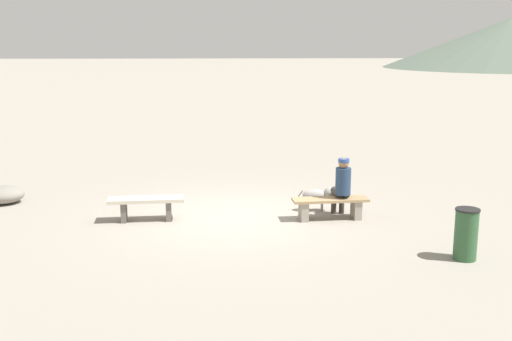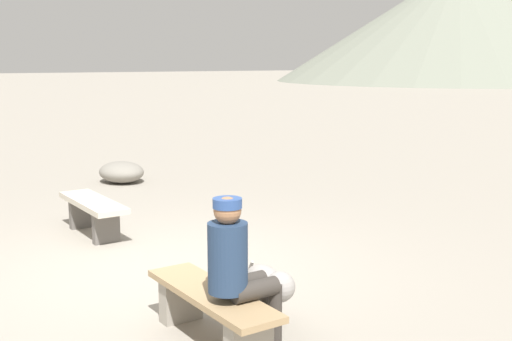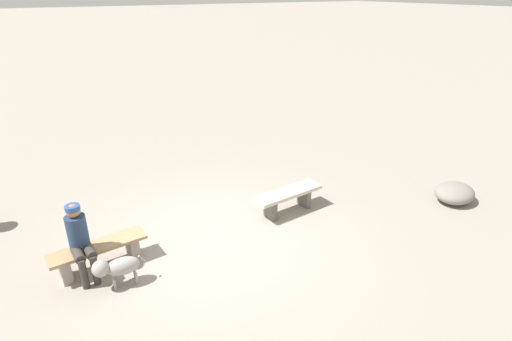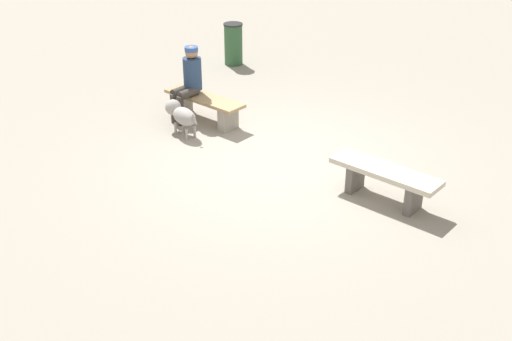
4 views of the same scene
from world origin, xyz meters
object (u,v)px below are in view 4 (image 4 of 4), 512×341
object	(u,v)px
bench_right	(204,105)
trash_bin	(233,44)
bench_left	(385,177)
seated_person	(189,79)
dog	(181,114)

from	to	relation	value
bench_right	trash_bin	world-z (taller)	trash_bin
bench_left	bench_right	size ratio (longest dim) A/B	0.98
seated_person	trash_bin	xyz separation A→B (m)	(1.59, -2.53, -0.28)
bench_right	bench_left	bearing A→B (deg)	174.53
trash_bin	bench_left	bearing A→B (deg)	155.53
bench_left	seated_person	xyz separation A→B (m)	(3.95, 0.01, 0.37)
trash_bin	seated_person	bearing A→B (deg)	122.19
bench_right	trash_bin	distance (m)	3.04
bench_left	trash_bin	size ratio (longest dim) A/B	1.77
bench_right	dog	world-z (taller)	dog
bench_left	seated_person	world-z (taller)	seated_person
bench_right	dog	size ratio (longest dim) A/B	1.94
seated_person	dog	xyz separation A→B (m)	(-0.38, 0.51, -0.37)
bench_left	trash_bin	xyz separation A→B (m)	(5.54, -2.52, 0.09)
dog	trash_bin	bearing A→B (deg)	-51.10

